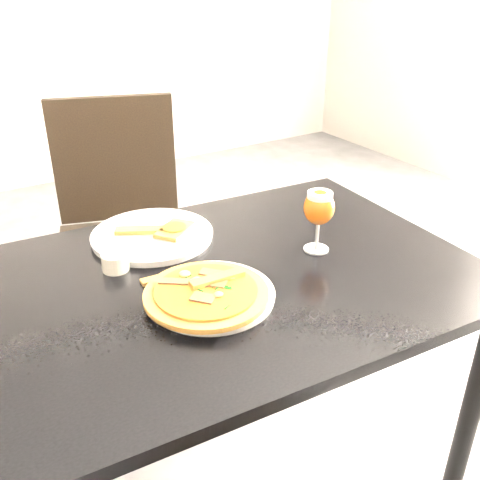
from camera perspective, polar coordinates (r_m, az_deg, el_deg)
dining_table at (r=1.28m, az=-2.27°, el=-7.28°), size 1.25×0.88×0.75m
chair_far at (r=1.96m, az=-12.43°, el=1.16°), size 0.57×0.57×0.99m
plate_main at (r=1.15m, az=-3.12°, el=-5.89°), size 0.28×0.28×0.01m
pizza at (r=1.13m, az=-3.59°, el=-5.63°), size 0.26×0.26×0.03m
plate_second at (r=1.41m, az=-9.32°, el=0.49°), size 0.32×0.32×0.02m
crust_scraps at (r=1.40m, az=-8.17°, el=1.10°), size 0.20×0.15×0.02m
loose_crust at (r=1.23m, az=-8.21°, el=-3.96°), size 0.10×0.03×0.01m
sauce_cup at (r=1.28m, az=-13.17°, el=-2.20°), size 0.06×0.06×0.04m
beer_glass at (r=1.30m, az=8.44°, el=3.39°), size 0.08×0.08×0.16m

